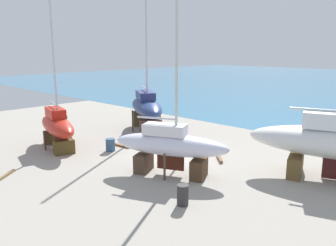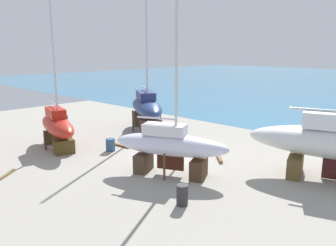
# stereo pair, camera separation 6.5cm
# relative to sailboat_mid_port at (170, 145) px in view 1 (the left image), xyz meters

# --- Properties ---
(ground_plane) EXTENTS (50.39, 50.39, 0.00)m
(ground_plane) POSITION_rel_sailboat_mid_port_xyz_m (-2.49, 0.16, -1.70)
(ground_plane) COLOR #9A9489
(sailboat_mid_port) EXTENTS (6.65, 4.27, 11.28)m
(sailboat_mid_port) POSITION_rel_sailboat_mid_port_xyz_m (0.00, 0.00, 0.00)
(sailboat_mid_port) COLOR #47311E
(sailboat_mid_port) RESTS_ON ground
(sailboat_far_slipway) EXTENTS (7.75, 6.03, 12.74)m
(sailboat_far_slipway) POSITION_rel_sailboat_mid_port_xyz_m (-8.76, 6.21, 0.35)
(sailboat_far_slipway) COLOR #4F3128
(sailboat_far_slipway) RESTS_ON ground
(sailboat_large_starboard) EXTENTS (6.46, 3.20, 10.21)m
(sailboat_large_starboard) POSITION_rel_sailboat_mid_port_xyz_m (-9.28, -1.74, -0.07)
(sailboat_large_starboard) COLOR #4C3D1B
(sailboat_large_starboard) RESTS_ON ground
(worker) EXTENTS (0.49, 0.47, 1.69)m
(worker) POSITION_rel_sailboat_mid_port_xyz_m (-4.07, 2.32, -0.82)
(worker) COLOR orange
(worker) RESTS_ON ground
(barrel_tipped_left) EXTENTS (1.00, 0.75, 0.53)m
(barrel_tipped_left) POSITION_rel_sailboat_mid_port_xyz_m (-1.50, 3.98, -1.43)
(barrel_tipped_left) COLOR brown
(barrel_tipped_left) RESTS_ON ground
(barrel_ochre) EXTENTS (0.94, 0.87, 0.59)m
(barrel_ochre) POSITION_rel_sailboat_mid_port_xyz_m (-17.92, 3.37, -1.40)
(barrel_ochre) COLOR brown
(barrel_ochre) RESTS_ON ground
(barrel_rust_mid) EXTENTS (0.70, 0.70, 0.87)m
(barrel_rust_mid) POSITION_rel_sailboat_mid_port_xyz_m (-6.07, 0.40, -1.27)
(barrel_rust_mid) COLOR #2F4D6D
(barrel_rust_mid) RESTS_ON ground
(barrel_by_slipway) EXTENTS (0.70, 0.70, 0.95)m
(barrel_by_slipway) POSITION_rel_sailboat_mid_port_xyz_m (3.09, -2.41, -1.22)
(barrel_by_slipway) COLOR #2D2B2C
(barrel_by_slipway) RESTS_ON ground
(timber_plank_near) EXTENTS (2.01, 0.40, 0.11)m
(timber_plank_near) POSITION_rel_sailboat_mid_port_xyz_m (-6.60, 1.58, -1.64)
(timber_plank_near) COLOR brown
(timber_plank_near) RESTS_ON ground
(timber_long_fore) EXTENTS (1.35, 1.62, 0.12)m
(timber_long_fore) POSITION_rel_sailboat_mid_port_xyz_m (-6.17, -6.64, -1.64)
(timber_long_fore) COLOR brown
(timber_long_fore) RESTS_ON ground
(timber_short_skew) EXTENTS (1.18, 1.19, 0.18)m
(timber_short_skew) POSITION_rel_sailboat_mid_port_xyz_m (0.48, 4.02, -1.61)
(timber_short_skew) COLOR brown
(timber_short_skew) RESTS_ON ground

